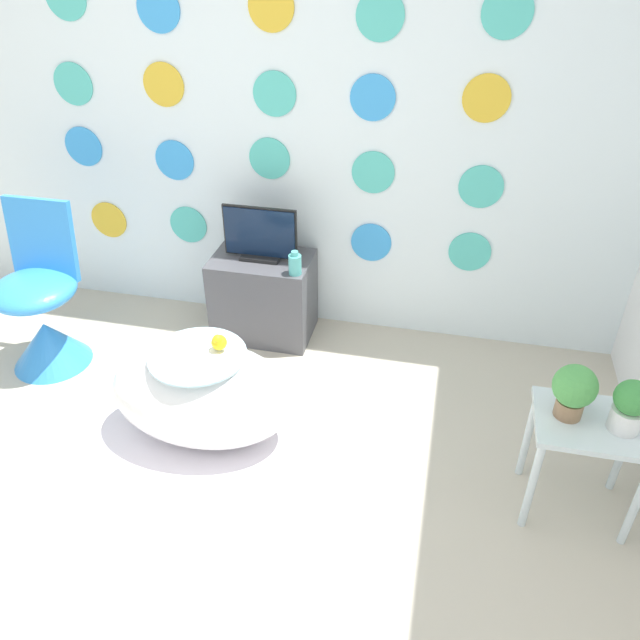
# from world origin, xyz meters

# --- Properties ---
(ground_plane) EXTENTS (12.00, 12.00, 0.00)m
(ground_plane) POSITION_xyz_m (0.00, 0.00, 0.00)
(ground_plane) COLOR #BCB29E
(wall_back_dotted) EXTENTS (4.84, 0.05, 2.60)m
(wall_back_dotted) POSITION_xyz_m (-0.00, 2.10, 1.30)
(wall_back_dotted) COLOR white
(wall_back_dotted) RESTS_ON ground_plane
(rug) EXTENTS (1.09, 0.77, 0.01)m
(rug) POSITION_xyz_m (-0.08, 0.88, 0.00)
(rug) COLOR silver
(rug) RESTS_ON ground_plane
(bathtub) EXTENTS (0.85, 0.53, 0.47)m
(bathtub) POSITION_xyz_m (-0.05, 1.00, 0.24)
(bathtub) COLOR white
(bathtub) RESTS_ON ground_plane
(rubber_duck) EXTENTS (0.07, 0.08, 0.08)m
(rubber_duck) POSITION_xyz_m (0.04, 1.04, 0.51)
(rubber_duck) COLOR yellow
(rubber_duck) RESTS_ON bathtub
(chair) EXTENTS (0.43, 0.43, 0.88)m
(chair) POSITION_xyz_m (-1.08, 1.34, 0.29)
(chair) COLOR #338CE0
(chair) RESTS_ON ground_plane
(tv_cabinet) EXTENTS (0.55, 0.37, 0.49)m
(tv_cabinet) POSITION_xyz_m (-0.03, 1.86, 0.24)
(tv_cabinet) COLOR #4C4C51
(tv_cabinet) RESTS_ON ground_plane
(tv) EXTENTS (0.41, 0.12, 0.30)m
(tv) POSITION_xyz_m (-0.03, 1.86, 0.62)
(tv) COLOR black
(tv) RESTS_ON tv_cabinet
(vase) EXTENTS (0.07, 0.07, 0.13)m
(vase) POSITION_xyz_m (0.20, 1.74, 0.54)
(vase) COLOR #51B2AD
(vase) RESTS_ON tv_cabinet
(side_table) EXTENTS (0.43, 0.33, 0.47)m
(side_table) POSITION_xyz_m (1.57, 0.92, 0.38)
(side_table) COLOR silver
(side_table) RESTS_ON ground_plane
(potted_plant_left) EXTENTS (0.16, 0.16, 0.22)m
(potted_plant_left) POSITION_xyz_m (1.48, 0.93, 0.60)
(potted_plant_left) COLOR #8C6B4C
(potted_plant_left) RESTS_ON side_table
(potted_plant_right) EXTENTS (0.13, 0.13, 0.21)m
(potted_plant_right) POSITION_xyz_m (1.67, 0.90, 0.58)
(potted_plant_right) COLOR white
(potted_plant_right) RESTS_ON side_table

